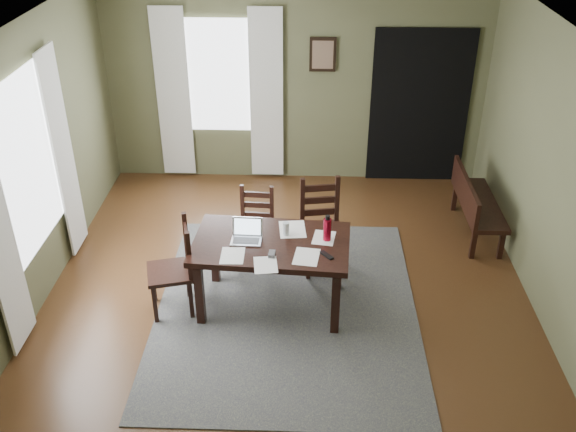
{
  "coord_description": "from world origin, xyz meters",
  "views": [
    {
      "loc": [
        0.19,
        -5.16,
        4.07
      ],
      "look_at": [
        0.0,
        0.3,
        0.9
      ],
      "focal_mm": 40.0,
      "sensor_mm": 36.0,
      "label": 1
    }
  ],
  "objects_px": {
    "chair_end": "(175,269)",
    "bench": "(474,201)",
    "laptop": "(247,234)",
    "dining_table": "(271,250)",
    "chair_back_right": "(321,227)",
    "chair_back_left": "(256,228)",
    "water_bottle": "(327,229)"
  },
  "relations": [
    {
      "from": "chair_back_left",
      "to": "chair_back_right",
      "type": "xyz_separation_m",
      "value": [
        0.72,
        -0.07,
        0.07
      ]
    },
    {
      "from": "dining_table",
      "to": "water_bottle",
      "type": "distance_m",
      "value": 0.58
    },
    {
      "from": "dining_table",
      "to": "chair_end",
      "type": "bearing_deg",
      "value": -170.35
    },
    {
      "from": "chair_end",
      "to": "chair_back_right",
      "type": "relative_size",
      "value": 0.97
    },
    {
      "from": "chair_end",
      "to": "laptop",
      "type": "distance_m",
      "value": 0.79
    },
    {
      "from": "chair_back_right",
      "to": "water_bottle",
      "type": "distance_m",
      "value": 0.78
    },
    {
      "from": "laptop",
      "to": "water_bottle",
      "type": "xyz_separation_m",
      "value": [
        0.77,
        0.01,
        0.07
      ]
    },
    {
      "from": "chair_back_right",
      "to": "laptop",
      "type": "height_order",
      "value": "chair_back_right"
    },
    {
      "from": "chair_back_left",
      "to": "chair_back_right",
      "type": "height_order",
      "value": "chair_back_right"
    },
    {
      "from": "chair_end",
      "to": "chair_back_right",
      "type": "height_order",
      "value": "chair_back_right"
    },
    {
      "from": "chair_back_right",
      "to": "dining_table",
      "type": "bearing_deg",
      "value": -134.1
    },
    {
      "from": "chair_end",
      "to": "bench",
      "type": "bearing_deg",
      "value": 101.4
    },
    {
      "from": "chair_back_right",
      "to": "laptop",
      "type": "xyz_separation_m",
      "value": [
        -0.74,
        -0.69,
        0.32
      ]
    },
    {
      "from": "dining_table",
      "to": "bench",
      "type": "bearing_deg",
      "value": 37.11
    },
    {
      "from": "bench",
      "to": "chair_end",
      "type": "bearing_deg",
      "value": 116.05
    },
    {
      "from": "chair_end",
      "to": "laptop",
      "type": "bearing_deg",
      "value": 85.95
    },
    {
      "from": "dining_table",
      "to": "laptop",
      "type": "height_order",
      "value": "laptop"
    },
    {
      "from": "dining_table",
      "to": "chair_back_left",
      "type": "height_order",
      "value": "chair_back_left"
    },
    {
      "from": "bench",
      "to": "water_bottle",
      "type": "bearing_deg",
      "value": 129.25
    },
    {
      "from": "laptop",
      "to": "chair_back_right",
      "type": "bearing_deg",
      "value": 45.59
    },
    {
      "from": "chair_end",
      "to": "bench",
      "type": "height_order",
      "value": "chair_end"
    },
    {
      "from": "dining_table",
      "to": "chair_back_left",
      "type": "relative_size",
      "value": 1.79
    },
    {
      "from": "bench",
      "to": "dining_table",
      "type": "bearing_deg",
      "value": 122.98
    },
    {
      "from": "chair_end",
      "to": "bench",
      "type": "xyz_separation_m",
      "value": [
        3.25,
        1.59,
        -0.05
      ]
    },
    {
      "from": "chair_back_left",
      "to": "chair_end",
      "type": "bearing_deg",
      "value": -125.2
    },
    {
      "from": "bench",
      "to": "laptop",
      "type": "bearing_deg",
      "value": 119.78
    },
    {
      "from": "chair_back_left",
      "to": "chair_back_right",
      "type": "distance_m",
      "value": 0.72
    },
    {
      "from": "chair_back_right",
      "to": "laptop",
      "type": "distance_m",
      "value": 1.05
    },
    {
      "from": "dining_table",
      "to": "chair_back_right",
      "type": "xyz_separation_m",
      "value": [
        0.5,
        0.73,
        -0.17
      ]
    },
    {
      "from": "water_bottle",
      "to": "dining_table",
      "type": "bearing_deg",
      "value": -174.65
    },
    {
      "from": "dining_table",
      "to": "chair_back_left",
      "type": "distance_m",
      "value": 0.86
    },
    {
      "from": "bench",
      "to": "water_bottle",
      "type": "xyz_separation_m",
      "value": [
        -1.77,
        -1.45,
        0.45
      ]
    }
  ]
}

